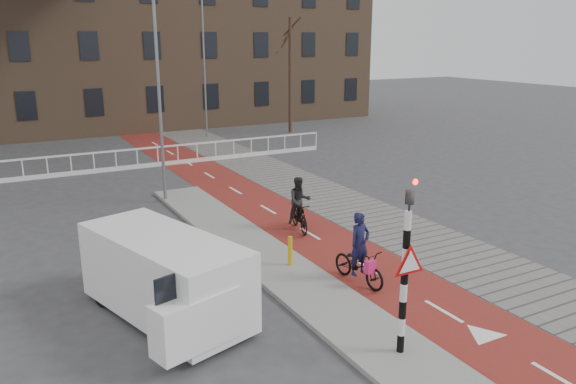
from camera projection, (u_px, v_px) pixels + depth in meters
name	position (u px, v px, depth m)	size (l,w,h in m)	color
ground	(364.00, 308.00, 13.00)	(120.00, 120.00, 0.00)	#38383A
bike_lane	(246.00, 196.00, 22.16)	(2.50, 60.00, 0.01)	maroon
sidewalk	(307.00, 188.00, 23.45)	(3.00, 60.00, 0.01)	slate
curb_island	(262.00, 255.00, 16.05)	(1.80, 16.00, 0.12)	gray
traffic_signal	(406.00, 263.00, 10.48)	(0.80, 0.80, 3.68)	black
bollard	(290.00, 251.00, 15.09)	(0.12, 0.12, 0.80)	#D7A20B
cyclist_near	(359.00, 260.00, 14.18)	(0.83, 1.84, 1.86)	black
cyclist_far	(299.00, 209.00, 18.03)	(0.86, 1.70, 1.78)	black
van	(165.00, 275.00, 12.36)	(2.94, 4.72, 1.89)	white
railing	(48.00, 171.00, 25.02)	(28.00, 0.10, 0.99)	silver
townhouse_row	(42.00, 10.00, 36.67)	(46.00, 10.00, 15.90)	#7F6047
tree_right	(290.00, 76.00, 36.37)	(0.21, 0.21, 7.34)	#332016
streetlight_near	(159.00, 100.00, 20.41)	(0.12, 0.12, 7.73)	slate
streetlight_right	(204.00, 67.00, 34.49)	(0.12, 0.12, 8.63)	slate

